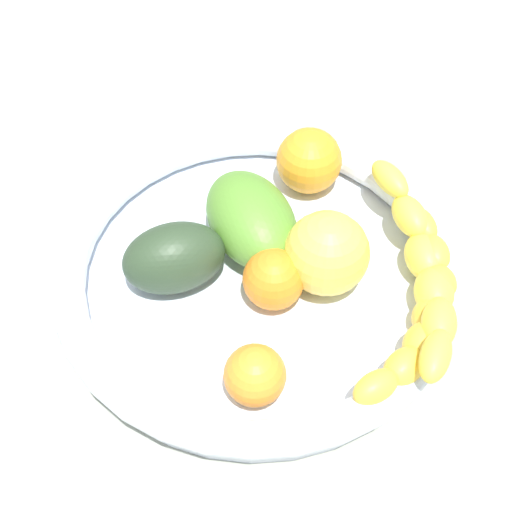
{
  "coord_description": "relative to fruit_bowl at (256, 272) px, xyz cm",
  "views": [
    {
      "loc": [
        -16.57,
        37.53,
        58.4
      ],
      "look_at": [
        0.0,
        0.0,
        7.82
      ],
      "focal_mm": 51.12,
      "sensor_mm": 36.0,
      "label": 1
    }
  ],
  "objects": [
    {
      "name": "banana_draped_right",
      "position": [
        -14.1,
        -4.38,
        2.69
      ],
      "size": [
        13.16,
        22.2,
        5.31
      ],
      "color": "yellow",
      "rests_on": "fruit_bowl"
    },
    {
      "name": "banana_draped_left",
      "position": [
        -15.27,
        -0.66,
        1.84
      ],
      "size": [
        8.07,
        22.57,
        4.46
      ],
      "color": "yellow",
      "rests_on": "fruit_bowl"
    },
    {
      "name": "orange_mid_right",
      "position": [
        -4.72,
        10.9,
        1.88
      ],
      "size": [
        5.1,
        5.1,
        5.1
      ],
      "primitive_type": "sphere",
      "color": "orange",
      "rests_on": "fruit_bowl"
    },
    {
      "name": "orange_mid_left",
      "position": [
        -2.39,
        1.6,
        2.08
      ],
      "size": [
        5.51,
        5.51,
        5.51
      ],
      "primitive_type": "sphere",
      "color": "orange",
      "rests_on": "fruit_bowl"
    },
    {
      "name": "fruit_bowl",
      "position": [
        0.0,
        0.0,
        0.0
      ],
      "size": [
        36.91,
        36.91,
        4.86
      ],
      "color": "silver",
      "rests_on": "kitchen_counter"
    },
    {
      "name": "mango_green",
      "position": [
        2.09,
        -3.62,
        2.59
      ],
      "size": [
        13.9,
        13.61,
        6.52
      ],
      "primitive_type": "ellipsoid",
      "rotation": [
        0.0,
        0.0,
        2.41
      ],
      "color": "#558E2F",
      "rests_on": "fruit_bowl"
    },
    {
      "name": "kitchen_counter",
      "position": [
        0.0,
        0.0,
        -4.0
      ],
      "size": [
        120.0,
        120.0,
        3.0
      ],
      "primitive_type": "cube",
      "color": "#979B8C",
      "rests_on": "ground"
    },
    {
      "name": "avocado_dark",
      "position": [
        6.55,
        3.25,
        2.46
      ],
      "size": [
        11.14,
        10.85,
        6.51
      ],
      "primitive_type": "ellipsoid",
      "rotation": [
        0.0,
        0.0,
        3.86
      ],
      "color": "#2D422A",
      "rests_on": "fruit_bowl"
    },
    {
      "name": "orange_front",
      "position": [
        -0.08,
        -13.1,
        2.62
      ],
      "size": [
        6.6,
        6.6,
        6.6
      ],
      "primitive_type": "sphere",
      "color": "orange",
      "rests_on": "fruit_bowl"
    },
    {
      "name": "apple_yellow",
      "position": [
        -5.86,
        -2.19,
        3.17
      ],
      "size": [
        7.68,
        7.68,
        7.68
      ],
      "primitive_type": "sphere",
      "color": "#EACA4E",
      "rests_on": "fruit_bowl"
    }
  ]
}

